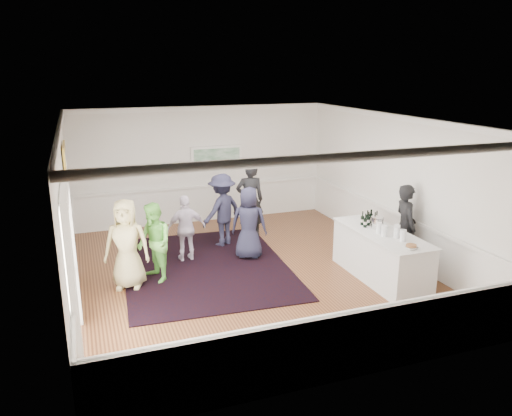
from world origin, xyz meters
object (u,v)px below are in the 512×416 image
object	(u,v)px
bartender	(405,227)
nut_bowl	(411,247)
guest_green	(154,243)
guest_navy	(249,223)
serving_table	(381,255)
guest_dark_b	(250,200)
guest_lilac	(186,228)
guest_tan	(127,244)
guest_dark_a	(222,210)
ice_bucket	(377,223)

from	to	relation	value
bartender	nut_bowl	xyz separation A→B (m)	(-0.84, -1.32, 0.11)
guest_green	guest_navy	world-z (taller)	guest_navy
serving_table	guest_dark_b	distance (m)	3.80
bartender	guest_dark_b	world-z (taller)	guest_dark_b
serving_table	guest_navy	distance (m)	2.96
guest_lilac	nut_bowl	distance (m)	4.80
guest_navy	nut_bowl	distance (m)	3.67
guest_tan	guest_navy	distance (m)	2.82
serving_table	bartender	size ratio (longest dim) A/B	1.33
guest_lilac	guest_dark_a	world-z (taller)	guest_dark_a
guest_tan	guest_navy	world-z (taller)	guest_tan
guest_dark_a	guest_navy	bearing A→B (deg)	80.26
guest_lilac	guest_dark_a	size ratio (longest dim) A/B	0.85
serving_table	guest_tan	xyz separation A→B (m)	(-4.89, 1.31, 0.39)
guest_navy	guest_dark_b	bearing A→B (deg)	-83.47
guest_green	guest_dark_b	size ratio (longest dim) A/B	0.84
bartender	guest_dark_b	bearing A→B (deg)	48.54
guest_green	nut_bowl	bearing A→B (deg)	43.00
guest_lilac	guest_dark_b	xyz separation A→B (m)	(1.86, 1.07, 0.21)
bartender	guest_tan	xyz separation A→B (m)	(-5.67, 0.99, -0.03)
guest_dark_a	guest_navy	xyz separation A→B (m)	(0.33, -1.02, -0.06)
ice_bucket	guest_lilac	bearing A→B (deg)	149.59
guest_green	guest_dark_b	world-z (taller)	guest_dark_b
ice_bucket	guest_green	bearing A→B (deg)	164.80
guest_tan	guest_navy	xyz separation A→B (m)	(2.74, 0.69, -0.07)
nut_bowl	guest_dark_a	bearing A→B (deg)	121.14
bartender	nut_bowl	size ratio (longest dim) A/B	7.76
bartender	guest_green	xyz separation A→B (m)	(-5.13, 1.11, -0.11)
bartender	nut_bowl	distance (m)	1.57
guest_green	nut_bowl	size ratio (longest dim) A/B	6.81
guest_green	guest_dark_a	xyz separation A→B (m)	(1.87, 1.59, 0.07)
guest_navy	ice_bucket	world-z (taller)	guest_navy
guest_lilac	guest_navy	xyz separation A→B (m)	(1.36, -0.32, 0.07)
guest_dark_a	bartender	bearing A→B (deg)	112.88
guest_dark_a	guest_tan	bearing A→B (deg)	7.91
guest_tan	guest_lilac	world-z (taller)	guest_tan
guest_green	ice_bucket	bearing A→B (deg)	57.29
guest_green	guest_navy	size ratio (longest dim) A/B	0.98
guest_dark_b	guest_navy	distance (m)	1.48
guest_green	ice_bucket	size ratio (longest dim) A/B	6.23
serving_table	bartender	distance (m)	0.95
guest_green	guest_navy	xyz separation A→B (m)	(2.20, 0.57, 0.01)
serving_table	guest_navy	size ratio (longest dim) A/B	1.49
guest_navy	ice_bucket	xyz separation A→B (m)	(2.18, -1.76, 0.29)
guest_dark_b	nut_bowl	bearing A→B (deg)	117.78
serving_table	guest_dark_a	distance (m)	3.93
guest_navy	ice_bucket	bearing A→B (deg)	167.62
guest_lilac	nut_bowl	size ratio (longest dim) A/B	6.31
guest_tan	guest_green	world-z (taller)	guest_tan
guest_lilac	guest_navy	size ratio (longest dim) A/B	0.91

